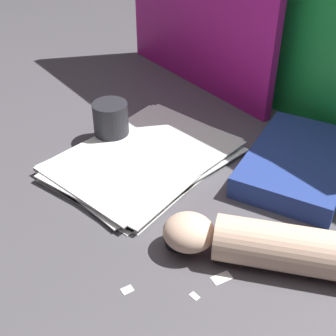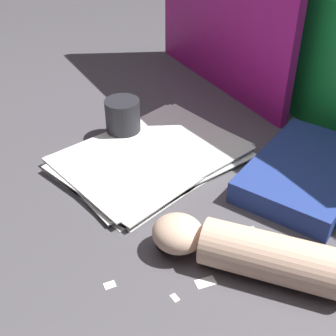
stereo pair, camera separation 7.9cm
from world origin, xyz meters
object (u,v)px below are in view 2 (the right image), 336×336
Objects in this scene: scissors at (190,238)px; hand_forearm at (250,252)px; mug at (123,119)px; book_closed at (307,172)px; paper_stack at (152,156)px.

hand_forearm reaches higher than scissors.
hand_forearm is 3.35× the size of mug.
book_closed is 0.27m from scissors.
book_closed is 0.25m from hand_forearm.
hand_forearm is (0.10, 0.02, 0.03)m from scissors.
scissors is at bearing -96.43° from book_closed.
hand_forearm reaches higher than book_closed.
book_closed is (0.24, 0.17, 0.01)m from paper_stack.
scissors is at bearing -166.74° from hand_forearm.
paper_stack is at bearing 154.94° from scissors.
hand_forearm is at bearing 13.26° from scissors.
paper_stack reaches higher than scissors.
mug is (-0.11, 0.01, 0.03)m from paper_stack.
book_closed is at bearing 106.04° from hand_forearm.
scissors is at bearing -25.06° from paper_stack.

